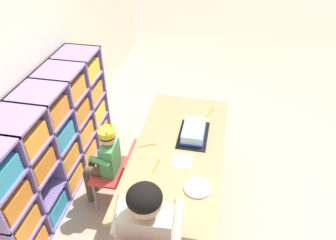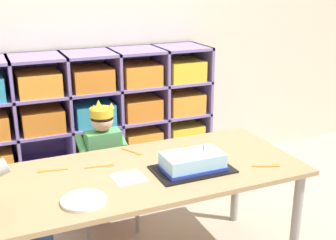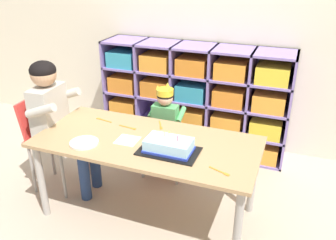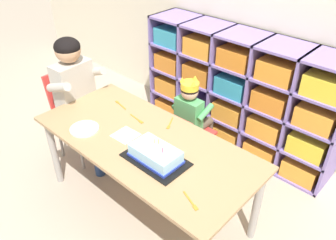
# 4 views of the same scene
# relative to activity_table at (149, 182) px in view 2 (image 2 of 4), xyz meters

# --- Properties ---
(storage_cubby_shelf) EXTENTS (1.80, 0.37, 1.03)m
(storage_cubby_shelf) POSITION_rel_activity_table_xyz_m (0.01, 1.12, -0.05)
(storage_cubby_shelf) COLOR #7F6BB2
(storage_cubby_shelf) RESTS_ON ground
(activity_table) EXTENTS (1.54, 0.71, 0.62)m
(activity_table) POSITION_rel_activity_table_xyz_m (0.00, 0.00, 0.00)
(activity_table) COLOR #A37F56
(activity_table) RESTS_ON ground
(classroom_chair_blue) EXTENTS (0.38, 0.34, 0.59)m
(classroom_chair_blue) POSITION_rel_activity_table_xyz_m (-0.08, 0.49, -0.18)
(classroom_chair_blue) COLOR red
(classroom_chair_blue) RESTS_ON ground
(child_with_crown) EXTENTS (0.30, 0.31, 0.83)m
(child_with_crown) POSITION_rel_activity_table_xyz_m (-0.08, 0.60, -0.03)
(child_with_crown) COLOR #4C9E5B
(child_with_crown) RESTS_ON ground
(birthday_cake_on_tray) EXTENTS (0.39, 0.24, 0.13)m
(birthday_cake_on_tray) POSITION_rel_activity_table_xyz_m (0.20, -0.09, 0.11)
(birthday_cake_on_tray) COLOR black
(birthday_cake_on_tray) RESTS_ON activity_table
(paper_plate_stack) EXTENTS (0.19, 0.19, 0.01)m
(paper_plate_stack) POSITION_rel_activity_table_xyz_m (-0.37, -0.20, 0.08)
(paper_plate_stack) COLOR white
(paper_plate_stack) RESTS_ON activity_table
(paper_napkin_square) EXTENTS (0.15, 0.15, 0.00)m
(paper_napkin_square) POSITION_rel_activity_table_xyz_m (-0.12, -0.05, 0.07)
(paper_napkin_square) COLOR white
(paper_napkin_square) RESTS_ON activity_table
(fork_near_cake_tray) EXTENTS (0.15, 0.03, 0.00)m
(fork_near_cake_tray) POSITION_rel_activity_table_xyz_m (-0.21, 0.13, 0.07)
(fork_near_cake_tray) COLOR orange
(fork_near_cake_tray) RESTS_ON activity_table
(fork_by_napkin) EXTENTS (0.08, 0.13, 0.00)m
(fork_by_napkin) POSITION_rel_activity_table_xyz_m (0.00, 0.25, 0.07)
(fork_by_napkin) COLOR orange
(fork_by_napkin) RESTS_ON activity_table
(fork_near_child_seat) EXTENTS (0.15, 0.04, 0.00)m
(fork_near_child_seat) POSITION_rel_activity_table_xyz_m (-0.45, 0.18, 0.07)
(fork_near_child_seat) COLOR orange
(fork_near_child_seat) RESTS_ON activity_table
(fork_scattered_mid_table) EXTENTS (0.14, 0.07, 0.00)m
(fork_scattered_mid_table) POSITION_rel_activity_table_xyz_m (0.56, -0.20, 0.07)
(fork_scattered_mid_table) COLOR orange
(fork_scattered_mid_table) RESTS_ON activity_table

